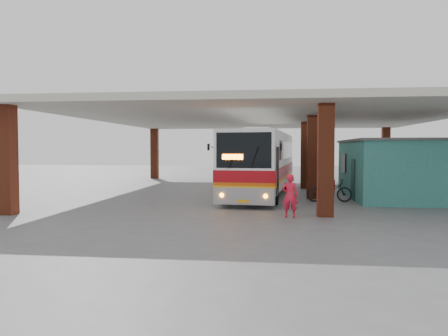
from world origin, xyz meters
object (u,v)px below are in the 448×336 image
motorcycle (330,190)px  red_chair (333,187)px  pedestrian (290,196)px  coach_bus (262,162)px

motorcycle → red_chair: 3.83m
red_chair → motorcycle: bearing=-95.5°
pedestrian → coach_bus: bearing=-75.7°
coach_bus → pedestrian: bearing=-75.4°
motorcycle → pedestrian: size_ratio=1.31×
motorcycle → pedestrian: pedestrian is taller
coach_bus → motorcycle: size_ratio=5.95×
motorcycle → red_chair: size_ratio=2.58×
pedestrian → red_chair: bearing=-101.9°
motorcycle → red_chair: (0.62, 3.78, -0.18)m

